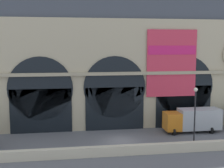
# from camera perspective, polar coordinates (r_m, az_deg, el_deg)

# --- Properties ---
(ground_plane) EXTENTS (200.00, 200.00, 0.00)m
(ground_plane) POSITION_cam_1_polar(r_m,az_deg,el_deg) (36.53, 1.77, -10.87)
(ground_plane) COLOR slate
(quay_parapet_wall) EXTENTS (90.00, 0.70, 1.04)m
(quay_parapet_wall) POSITION_cam_1_polar(r_m,az_deg,el_deg) (32.12, 3.27, -12.52)
(quay_parapet_wall) COLOR beige
(quay_parapet_wall) RESTS_ON ground
(station_building) EXTENTS (41.08, 5.65, 19.62)m
(station_building) POSITION_cam_1_polar(r_m,az_deg,el_deg) (42.25, 0.02, 4.79)
(station_building) COLOR #BCAD8C
(station_building) RESTS_ON ground
(box_truck_mideast) EXTENTS (7.50, 2.91, 3.12)m
(box_truck_mideast) POSITION_cam_1_polar(r_m,az_deg,el_deg) (41.09, 15.26, -6.59)
(box_truck_mideast) COLOR orange
(box_truck_mideast) RESTS_ON ground
(street_lamp_quayside) EXTENTS (0.44, 0.44, 6.90)m
(street_lamp_quayside) POSITION_cam_1_polar(r_m,az_deg,el_deg) (34.08, 15.65, -4.81)
(street_lamp_quayside) COLOR black
(street_lamp_quayside) RESTS_ON ground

